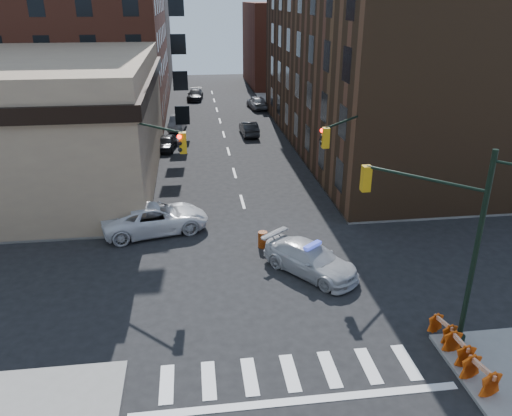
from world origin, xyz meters
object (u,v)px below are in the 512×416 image
object	(u,v)px
parked_car_wnear	(166,143)
barrel_bank	(156,227)
barricade_se_a	(442,329)
pedestrian_b	(59,214)
parked_car_enear	(249,128)
barrel_road	(263,240)
police_car	(311,259)
pedestrian_a	(80,205)
pickup	(155,218)
barricade_nw_a	(131,216)
parked_car_wfar	(178,123)

from	to	relation	value
parked_car_wnear	barrel_bank	world-z (taller)	parked_car_wnear
parked_car_wnear	barricade_se_a	bearing A→B (deg)	-60.05
parked_car_wnear	pedestrian_b	bearing A→B (deg)	-101.46
parked_car_enear	barrel_road	size ratio (longest dim) A/B	4.65
police_car	parked_car_enear	bearing A→B (deg)	51.51
pedestrian_b	police_car	bearing A→B (deg)	-37.56
parked_car_wnear	pedestrian_a	bearing A→B (deg)	-99.79
pickup	parked_car_enear	distance (m)	22.82
parked_car_enear	barricade_se_a	distance (m)	33.37
barricade_nw_a	barricade_se_a	bearing A→B (deg)	-32.79
parked_car_wnear	barricade_nw_a	bearing A→B (deg)	-87.83
parked_car_wnear	pedestrian_a	world-z (taller)	pedestrian_a
pedestrian_a	barrel_road	bearing A→B (deg)	-7.63
police_car	pedestrian_b	bearing A→B (deg)	115.36
pickup	barricade_nw_a	xyz separation A→B (m)	(-1.50, 1.03, -0.25)
pedestrian_a	parked_car_enear	bearing A→B (deg)	74.00
barrel_road	barrel_bank	world-z (taller)	barrel_bank
pedestrian_b	barrel_road	bearing A→B (deg)	-28.64
pedestrian_b	barrel_bank	size ratio (longest dim) A/B	1.72
pedestrian_b	barrel_bank	bearing A→B (deg)	-24.48
parked_car_enear	barrel_bank	xyz separation A→B (m)	(-8.00, -21.84, -0.17)
pedestrian_a	pedestrian_b	xyz separation A→B (m)	(-0.94, -1.34, 0.02)
police_car	parked_car_wfar	world-z (taller)	police_car
parked_car_wfar	barricade_nw_a	size ratio (longest dim) A/B	3.52
police_car	barrel_road	distance (m)	3.66
parked_car_wfar	pedestrian_b	world-z (taller)	pedestrian_b
pedestrian_b	barrel_road	size ratio (longest dim) A/B	2.00
barricade_se_a	pedestrian_b	bearing A→B (deg)	39.77
pickup	pedestrian_b	xyz separation A→B (m)	(-5.60, 0.85, 0.21)
barricade_se_a	barricade_nw_a	size ratio (longest dim) A/B	0.88
barrel_road	parked_car_enear	bearing A→B (deg)	85.08
pedestrian_a	barricade_nw_a	xyz separation A→B (m)	(3.15, -1.16, -0.44)
parked_car_wfar	barrel_bank	xyz separation A→B (m)	(-0.90, -25.04, -0.17)
pedestrian_a	parked_car_wfar	bearing A→B (deg)	93.46
police_car	parked_car_wfar	xyz separation A→B (m)	(-6.98, 30.41, -0.05)
barrel_bank	barricade_nw_a	world-z (taller)	barrel_bank
police_car	pedestrian_b	distance (m)	15.09
parked_car_wnear	barricade_nw_a	distance (m)	16.19
barrel_bank	parked_car_wnear	bearing A→B (deg)	90.00
barrel_road	barricade_nw_a	distance (m)	8.37
police_car	parked_car_enear	size ratio (longest dim) A/B	1.22
parked_car_enear	barrel_road	world-z (taller)	parked_car_enear
pedestrian_b	pedestrian_a	bearing A→B (deg)	43.55
parked_car_wfar	barrel_road	size ratio (longest dim) A/B	4.65
parked_car_wfar	barricade_se_a	bearing A→B (deg)	-65.79
parked_car_enear	pedestrian_a	distance (m)	22.99
barrel_road	barricade_se_a	distance (m)	10.80
pickup	parked_car_wfar	bearing A→B (deg)	-15.19
police_car	pickup	bearing A→B (deg)	105.26
parked_car_enear	pedestrian_a	size ratio (longest dim) A/B	2.38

